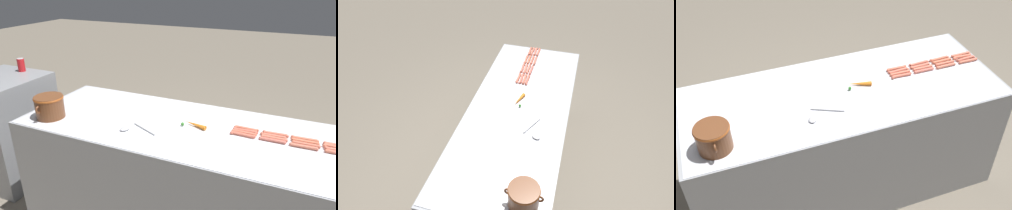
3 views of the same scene
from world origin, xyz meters
TOP-DOWN VIEW (x-y plane):
  - ground_plane at (0.00, 0.00)m, footprint 20.00×20.00m
  - griddle_counter at (0.00, 0.00)m, footprint 0.88×2.21m
  - hot_dog_0 at (0.01, -1.00)m, footprint 0.02×0.16m
  - hot_dog_1 at (0.01, -0.81)m, footprint 0.02×0.16m
  - hot_dog_2 at (0.01, -0.63)m, footprint 0.02×0.16m
  - hot_dog_3 at (0.01, -0.45)m, footprint 0.03×0.16m
  - hot_dog_4 at (0.04, -1.00)m, footprint 0.03×0.16m
  - hot_dog_5 at (0.04, -0.82)m, footprint 0.02×0.16m
  - hot_dog_6 at (0.04, -0.64)m, footprint 0.02×0.16m
  - hot_dog_7 at (0.04, -0.45)m, footprint 0.02×0.16m
  - hot_dog_8 at (0.08, -0.99)m, footprint 0.03×0.16m
  - hot_dog_9 at (0.08, -0.82)m, footprint 0.03×0.16m
  - hot_dog_10 at (0.07, -0.63)m, footprint 0.03×0.16m
  - hot_dog_11 at (0.07, -0.45)m, footprint 0.03×0.16m
  - hot_dog_12 at (0.10, -1.00)m, footprint 0.02×0.16m
  - hot_dog_13 at (0.11, -0.81)m, footprint 0.03×0.16m
  - hot_dog_14 at (0.11, -0.64)m, footprint 0.03×0.16m
  - hot_dog_15 at (0.11, -0.45)m, footprint 0.03×0.16m
  - bean_pot at (-0.25, 0.88)m, footprint 0.26×0.21m
  - serving_spoon at (-0.20, 0.25)m, footprint 0.15×0.26m
  - carrot at (0.02, -0.12)m, footprint 0.08×0.18m

SIDE VIEW (x-z plane):
  - ground_plane at x=0.00m, z-range 0.00..0.00m
  - griddle_counter at x=0.00m, z-range 0.00..0.91m
  - serving_spoon at x=-0.20m, z-range 0.91..0.92m
  - hot_dog_0 at x=0.01m, z-range 0.91..0.93m
  - hot_dog_1 at x=0.01m, z-range 0.91..0.93m
  - hot_dog_2 at x=0.01m, z-range 0.91..0.93m
  - hot_dog_3 at x=0.01m, z-range 0.91..0.93m
  - hot_dog_4 at x=0.04m, z-range 0.91..0.93m
  - hot_dog_5 at x=0.04m, z-range 0.91..0.93m
  - hot_dog_6 at x=0.04m, z-range 0.91..0.93m
  - hot_dog_7 at x=0.04m, z-range 0.91..0.93m
  - hot_dog_8 at x=0.08m, z-range 0.91..0.93m
  - hot_dog_9 at x=0.08m, z-range 0.91..0.93m
  - hot_dog_10 at x=0.07m, z-range 0.91..0.93m
  - hot_dog_11 at x=0.07m, z-range 0.91..0.93m
  - hot_dog_12 at x=0.10m, z-range 0.91..0.93m
  - hot_dog_13 at x=0.11m, z-range 0.91..0.93m
  - hot_dog_14 at x=0.11m, z-range 0.91..0.93m
  - hot_dog_15 at x=0.11m, z-range 0.91..0.93m
  - carrot at x=0.02m, z-range 0.91..0.94m
  - bean_pot at x=-0.25m, z-range 0.92..1.08m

